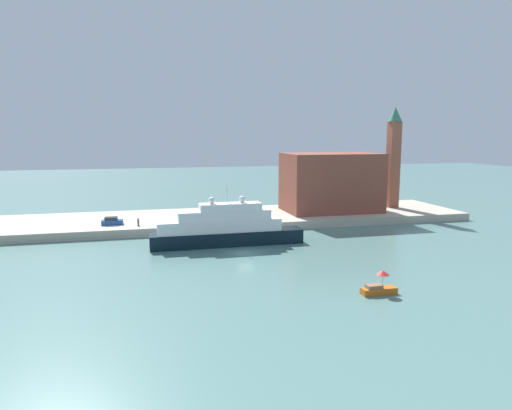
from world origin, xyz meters
TOP-DOWN VIEW (x-y plane):
  - ground at (0.00, 0.00)m, footprint 400.00×400.00m
  - quay_dock at (0.00, 27.27)m, footprint 110.00×22.53m
  - large_yacht at (-2.15, 6.33)m, footprint 26.46×4.08m
  - small_motorboat at (11.37, -22.71)m, footprint 4.34×1.61m
  - harbor_building at (26.31, 26.97)m, footprint 21.15×13.14m
  - bell_tower at (42.77, 28.44)m, footprint 3.28×3.28m
  - parked_car at (-21.68, 21.79)m, footprint 4.05×1.84m
  - person_figure at (-16.72, 19.31)m, footprint 0.36×0.36m
  - mooring_bollard at (-2.95, 17.35)m, footprint 0.45×0.45m

SIDE VIEW (x-z plane):
  - ground at x=0.00m, z-range 0.00..0.00m
  - quay_dock at x=0.00m, z-range 0.00..1.62m
  - small_motorboat at x=11.37m, z-range -0.53..2.39m
  - mooring_bollard at x=-2.95m, z-range 1.62..2.29m
  - parked_car at x=-21.68m, z-range 1.52..3.03m
  - person_figure at x=-16.72m, z-range 1.56..3.11m
  - large_yacht at x=-2.15m, z-range -2.15..8.09m
  - harbor_building at x=26.31m, z-range 1.62..14.82m
  - bell_tower at x=42.77m, z-range 2.55..26.41m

